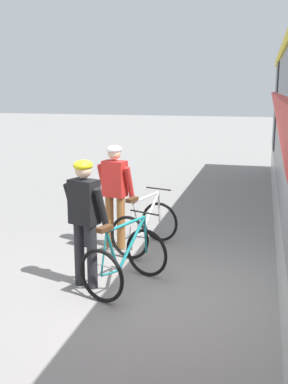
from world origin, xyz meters
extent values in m
plane|color=gray|center=(0.00, 0.00, 0.00)|extent=(80.00, 80.00, 0.00)
cube|color=black|center=(1.62, 7.07, 2.25)|extent=(0.03, 1.10, 2.29)
cylinder|color=#232328|center=(-1.02, 0.05, 0.45)|extent=(0.14, 0.14, 0.90)
cylinder|color=#232328|center=(-0.81, -0.02, 0.45)|extent=(0.14, 0.14, 0.90)
cube|color=black|center=(-0.92, 0.02, 1.20)|extent=(0.43, 0.34, 0.60)
cylinder|color=black|center=(-1.16, 0.13, 1.15)|extent=(0.16, 0.27, 0.56)
cylinder|color=black|center=(-0.66, -0.02, 1.15)|extent=(0.16, 0.27, 0.56)
sphere|color=beige|center=(-0.92, 0.02, 1.63)|extent=(0.22, 0.22, 0.22)
ellipsoid|color=yellow|center=(-0.92, 0.02, 1.69)|extent=(0.32, 0.34, 0.14)
cylinder|color=#935B2D|center=(-1.13, 1.67, 0.45)|extent=(0.14, 0.14, 0.90)
cylinder|color=#935B2D|center=(-0.91, 1.62, 0.45)|extent=(0.14, 0.14, 0.90)
cube|color=red|center=(-1.02, 1.64, 1.20)|extent=(0.42, 0.31, 0.60)
cylinder|color=red|center=(-1.27, 1.73, 1.15)|extent=(0.14, 0.27, 0.56)
cylinder|color=red|center=(-0.76, 1.63, 1.15)|extent=(0.14, 0.27, 0.56)
sphere|color=beige|center=(-1.02, 1.64, 1.63)|extent=(0.22, 0.22, 0.22)
ellipsoid|color=white|center=(-1.02, 1.64, 1.69)|extent=(0.30, 0.32, 0.14)
torus|color=black|center=(-0.20, 0.57, 0.36)|extent=(0.68, 0.29, 0.71)
torus|color=black|center=(-0.55, -0.39, 0.36)|extent=(0.68, 0.29, 0.71)
cylinder|color=#197A7F|center=(-0.32, 0.23, 0.60)|extent=(0.26, 0.62, 0.63)
cylinder|color=#197A7F|center=(-0.37, 0.12, 0.91)|extent=(0.33, 0.81, 0.04)
cylinder|color=#197A7F|center=(-0.47, -0.17, 0.60)|extent=(0.13, 0.27, 0.62)
cylinder|color=#197A7F|center=(-0.49, -0.22, 0.33)|extent=(0.15, 0.35, 0.08)
cylinder|color=#197A7F|center=(-0.53, -0.33, 0.63)|extent=(0.07, 0.14, 0.56)
cylinder|color=#197A7F|center=(-0.21, 0.54, 0.63)|extent=(0.06, 0.09, 0.55)
cylinder|color=black|center=(-0.22, 0.52, 0.97)|extent=(0.46, 0.19, 0.02)
cube|color=#4C2D19|center=(-0.52, -0.31, 0.96)|extent=(0.18, 0.26, 0.06)
torus|color=black|center=(-0.36, 2.15, 0.36)|extent=(0.70, 0.24, 0.71)
torus|color=black|center=(-0.63, 1.17, 0.36)|extent=(0.70, 0.24, 0.71)
cylinder|color=white|center=(-0.46, 1.81, 0.60)|extent=(0.22, 0.63, 0.63)
cylinder|color=white|center=(-0.49, 1.69, 0.91)|extent=(0.27, 0.83, 0.04)
cylinder|color=white|center=(-0.57, 1.40, 0.60)|extent=(0.11, 0.27, 0.62)
cylinder|color=white|center=(-0.59, 1.34, 0.33)|extent=(0.12, 0.36, 0.08)
cylinder|color=white|center=(-0.62, 1.23, 0.63)|extent=(0.06, 0.14, 0.56)
cylinder|color=white|center=(-0.37, 2.13, 0.63)|extent=(0.05, 0.09, 0.55)
cylinder|color=black|center=(-0.37, 2.10, 0.97)|extent=(0.47, 0.15, 0.02)
cube|color=#4C2D19|center=(-0.61, 1.26, 0.96)|extent=(0.16, 0.26, 0.06)
cube|color=black|center=(-1.53, 1.58, 0.20)|extent=(0.29, 0.20, 0.40)
camera|label=1|loc=(1.33, -5.53, 2.68)|focal=43.06mm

